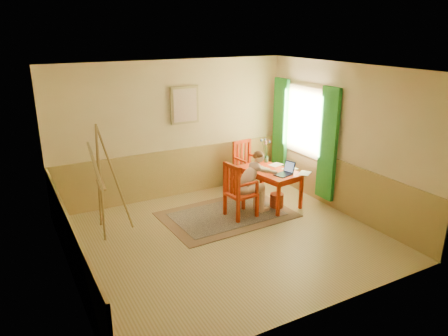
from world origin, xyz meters
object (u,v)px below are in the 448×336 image
easel (98,170)px  figure (252,180)px  table (270,174)px  laptop (285,172)px  chair_left (239,191)px  chair_back (246,165)px

easel → figure: bearing=-11.9°
table → figure: 0.61m
table → easel: bearing=174.0°
table → laptop: size_ratio=2.98×
chair_left → laptop: size_ratio=2.44×
table → chair_back: size_ratio=1.22×
chair_back → easel: (-3.27, -0.61, 0.61)m
figure → easel: size_ratio=0.63×
easel → chair_back: bearing=10.6°
figure → chair_back: bearing=63.0°
easel → laptop: bearing=-11.7°
easel → chair_left: bearing=-14.0°
chair_left → figure: size_ratio=0.88×
table → chair_left: 0.91m
figure → laptop: 0.69m
table → chair_left: chair_left is taller
chair_left → laptop: bearing=-5.9°
table → laptop: bearing=-73.4°
chair_back → figure: (-0.60, -1.18, 0.14)m
figure → easel: bearing=168.1°
laptop → table: bearing=106.6°
chair_back → easel: size_ratio=0.55×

